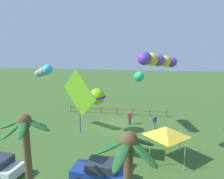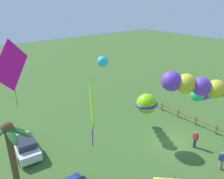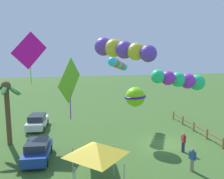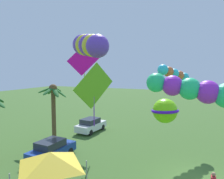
# 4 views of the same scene
# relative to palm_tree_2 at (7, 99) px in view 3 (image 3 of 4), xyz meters

# --- Properties ---
(ground_plane) EXTENTS (120.00, 120.00, 0.00)m
(ground_plane) POSITION_rel_palm_tree_2_xyz_m (-2.88, -13.12, -3.99)
(ground_plane) COLOR #3D6028
(palm_tree_2) EXTENTS (3.02, 2.78, 5.53)m
(palm_tree_2) POSITION_rel_palm_tree_2_xyz_m (0.00, 0.00, 0.00)
(palm_tree_2) COLOR brown
(palm_tree_2) RESTS_ON ground
(rail_fence) EXTENTS (13.50, 0.12, 0.95)m
(rail_fence) POSITION_rel_palm_tree_2_xyz_m (-2.49, -17.46, -3.41)
(rail_fence) COLOR brown
(rail_fence) RESTS_ON ground
(parked_car_0) EXTENTS (4.06, 2.12, 1.51)m
(parked_car_0) POSITION_rel_palm_tree_2_xyz_m (3.92, -1.96, -3.24)
(parked_car_0) COLOR silver
(parked_car_0) RESTS_ON ground
(parked_car_1) EXTENTS (4.02, 1.99, 1.51)m
(parked_car_1) POSITION_rel_palm_tree_2_xyz_m (-3.67, -2.69, -3.24)
(parked_car_1) COLOR navy
(parked_car_1) RESTS_ON ground
(spectator_0) EXTENTS (0.55, 0.26, 1.59)m
(spectator_0) POSITION_rel_palm_tree_2_xyz_m (-4.60, -13.91, -3.18)
(spectator_0) COLOR #2D3351
(spectator_0) RESTS_ON ground
(spectator_1) EXTENTS (0.50, 0.38, 1.59)m
(spectator_1) POSITION_rel_palm_tree_2_xyz_m (-7.50, -12.98, -3.18)
(spectator_1) COLOR gray
(spectator_1) RESTS_ON ground
(festival_tent) EXTENTS (2.86, 2.86, 2.85)m
(festival_tent) POSITION_rel_palm_tree_2_xyz_m (-8.26, -6.41, -1.53)
(festival_tent) COLOR #9E9EA3
(festival_tent) RESTS_ON ground
(kite_tube_0) EXTENTS (1.27, 4.21, 1.58)m
(kite_tube_0) POSITION_rel_palm_tree_2_xyz_m (-5.65, -12.86, 1.96)
(kite_tube_0) COLOR #24D67B
(kite_tube_2) EXTENTS (2.98, 2.70, 1.64)m
(kite_tube_2) POSITION_rel_palm_tree_2_xyz_m (4.35, -10.64, 2.61)
(kite_tube_2) COLOR #2ECCE7
(kite_diamond_3) EXTENTS (3.25, 1.91, 5.19)m
(kite_diamond_3) POSITION_rel_palm_tree_2_xyz_m (-1.42, -5.23, 1.57)
(kite_diamond_3) COLOR #65B31D
(kite_ball_4) EXTENTS (2.67, 2.67, 1.74)m
(kite_ball_4) POSITION_rel_palm_tree_2_xyz_m (-1.38, -10.87, 0.02)
(kite_ball_4) COLOR #7EE413
(kite_tube_5) EXTENTS (3.38, 3.10, 1.44)m
(kite_tube_5) POSITION_rel_palm_tree_2_xyz_m (-7.32, -8.10, 4.07)
(kite_tube_5) COLOR #6439C1
(kite_diamond_6) EXTENTS (1.92, 3.13, 5.03)m
(kite_diamond_6) POSITION_rel_palm_tree_2_xyz_m (3.13, -1.66, 4.01)
(kite_diamond_6) COLOR #D70E95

